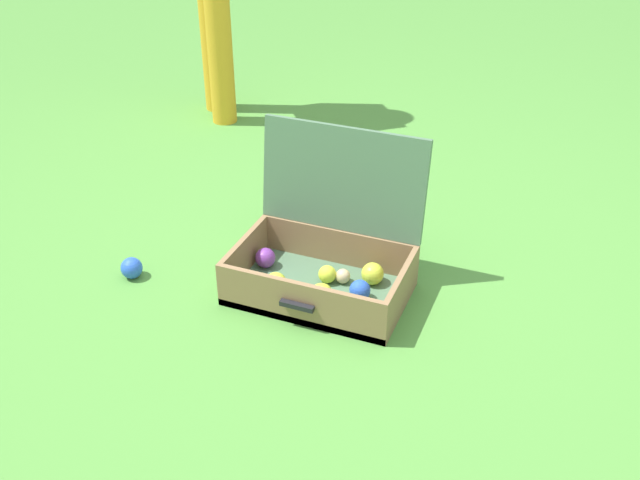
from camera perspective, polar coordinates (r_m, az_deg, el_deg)
ground_plane at (r=2.46m, az=1.44°, el=-3.69°), size 16.00×16.00×0.00m
open_suitcase at (r=2.40m, az=0.44°, el=-1.41°), size 0.56×0.43×0.51m
stray_ball_on_grass at (r=2.57m, az=-14.38°, el=-2.11°), size 0.07×0.07×0.07m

